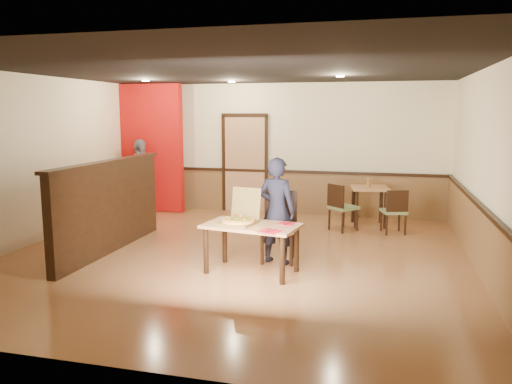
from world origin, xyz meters
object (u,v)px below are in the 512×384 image
side_table (369,196)px  condiment (368,183)px  side_chair_right (395,210)px  side_chair_left (341,205)px  passerby (140,176)px  diner (277,211)px  main_table (252,232)px  diner_chair (279,223)px  pizza_box (239,219)px

side_table → condiment: bearing=125.9°
side_chair_right → condiment: 0.91m
side_chair_left → passerby: passerby is taller
side_table → diner: size_ratio=0.52×
side_chair_right → passerby: bearing=-23.3°
main_table → side_chair_right: bearing=64.1°
diner_chair → side_chair_right: diner_chair is taller
diner_chair → condiment: bearing=62.5°
main_table → pizza_box: size_ratio=2.33×
side_chair_right → main_table: bearing=38.3°
diner_chair → side_chair_left: diner_chair is taller
side_chair_left → diner: bearing=114.3°
main_table → side_chair_left: (0.98, 2.78, -0.09)m
side_chair_right → side_table: side_chair_right is taller
pizza_box → condiment: (1.62, 3.39, 0.10)m
side_table → diner: (-1.23, -2.84, 0.20)m
diner_chair → diner: size_ratio=0.66×
side_table → diner: diner is taller
side_chair_left → condiment: bearing=-83.3°
side_table → condiment: 0.26m
side_table → pizza_box: 3.74m
condiment → main_table: bearing=-112.8°
pizza_box → condiment: size_ratio=3.67×
diner → passerby: 4.61m
passerby → condiment: bearing=-95.7°
main_table → side_chair_right: size_ratio=1.66×
side_chair_left → side_table: side_chair_left is taller
diner_chair → diner: diner is taller
main_table → diner: 0.62m
side_chair_right → diner: size_ratio=0.53×
main_table → pizza_box: bearing=-179.2°
side_chair_left → pizza_box: (-1.15, -2.75, 0.26)m
main_table → side_table: bearing=75.6°
main_table → side_table: size_ratio=1.69×
condiment → diner: bearing=-112.6°
diner → passerby: bearing=-24.3°
main_table → pizza_box: pizza_box is taller
diner → condiment: (1.20, 2.88, 0.06)m
diner_chair → passerby: size_ratio=0.64×
side_chair_left → diner: 2.38m
main_table → passerby: bearing=144.1°
side_chair_right → side_table: size_ratio=1.01×
side_chair_right → condiment: (-0.50, 0.65, 0.39)m
side_chair_left → condiment: condiment is taller
side_chair_left → side_table: size_ratio=1.09×
diner → pizza_box: 0.66m
diner_chair → pizza_box: (-0.42, -0.67, 0.17)m
side_chair_left → passerby: (-4.37, 0.61, 0.33)m
side_chair_right → side_table: bearing=-69.2°
diner_chair → side_table: (1.23, 2.68, 0.02)m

